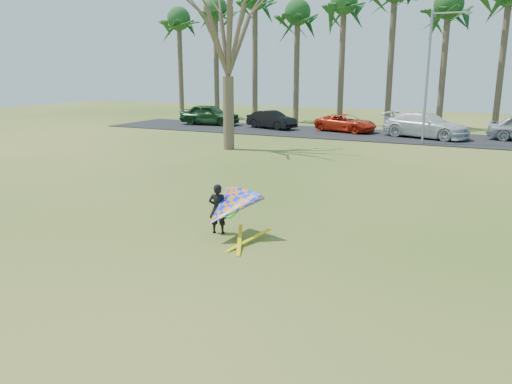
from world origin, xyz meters
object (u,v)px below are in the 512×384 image
at_px(streetlight, 430,71).
at_px(car_3, 426,125).
at_px(car_0, 210,114).
at_px(bare_tree_left, 227,26).
at_px(kite_flyer, 227,208).
at_px(car_1, 272,120).
at_px(car_2, 346,123).

relative_size(streetlight, car_3, 1.37).
bearing_deg(streetlight, car_0, 167.78).
distance_m(bare_tree_left, car_0, 14.66).
relative_size(car_0, kite_flyer, 2.11).
distance_m(car_1, car_3, 11.69).
bearing_deg(car_1, streetlight, -88.22).
height_order(streetlight, car_3, streetlight).
height_order(car_0, car_2, car_0).
distance_m(streetlight, car_1, 13.10).
height_order(car_0, kite_flyer, kite_flyer).
distance_m(streetlight, car_0, 18.69).
height_order(streetlight, car_1, streetlight).
relative_size(bare_tree_left, car_0, 1.93).
height_order(car_0, car_1, car_0).
relative_size(bare_tree_left, car_3, 1.66).
xyz_separation_m(bare_tree_left, car_3, (9.77, 9.99, -6.01)).
bearing_deg(streetlight, bare_tree_left, -145.43).
xyz_separation_m(streetlight, car_1, (-12.06, 3.49, -3.71)).
bearing_deg(car_2, kite_flyer, -156.59).
bearing_deg(car_0, bare_tree_left, -149.70).
relative_size(streetlight, car_1, 1.90).
bearing_deg(car_1, car_0, 104.09).
bearing_deg(kite_flyer, car_2, 98.36).
bearing_deg(car_0, car_1, -99.05).
relative_size(streetlight, car_0, 1.59).
bearing_deg(car_2, car_3, -84.67).
bearing_deg(car_3, car_1, 105.91).
xyz_separation_m(streetlight, car_2, (-6.21, 3.99, -3.76)).
bearing_deg(kite_flyer, car_0, 121.67).
bearing_deg(bare_tree_left, car_1, 100.29).
bearing_deg(car_2, streetlight, -107.66).
xyz_separation_m(car_0, car_1, (5.87, -0.39, -0.16)).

